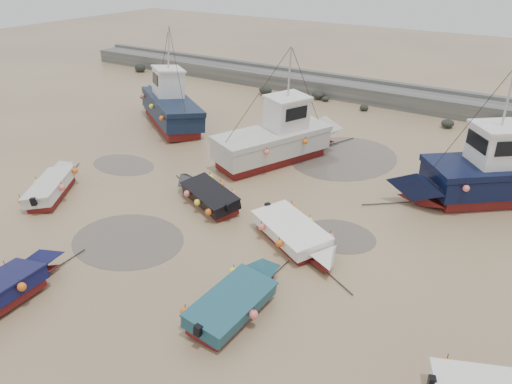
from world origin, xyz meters
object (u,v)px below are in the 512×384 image
dinghy_4 (208,192)px  cabin_boat_0 (168,104)px  dinghy_2 (236,297)px  dinghy_5 (296,234)px  dinghy_0 (54,183)px  cabin_boat_2 (499,173)px  person (249,159)px  cabin_boat_1 (280,137)px

dinghy_4 → cabin_boat_0: size_ratio=0.59×
dinghy_2 → dinghy_5: 4.56m
dinghy_0 → dinghy_5: same height
dinghy_2 → dinghy_5: bearing=94.1°
dinghy_2 → cabin_boat_0: 19.89m
dinghy_5 → cabin_boat_2: size_ratio=0.59×
dinghy_4 → cabin_boat_2: cabin_boat_2 is taller
dinghy_5 → person: bearing=-105.4°
cabin_boat_0 → dinghy_5: bearing=-87.3°
dinghy_0 → dinghy_5: 12.21m
dinghy_4 → dinghy_5: size_ratio=0.97×
dinghy_2 → cabin_boat_0: size_ratio=0.61×
dinghy_4 → person: (-1.31, 5.36, -0.56)m
person → cabin_boat_2: bearing=160.5°
dinghy_0 → dinghy_4: bearing=-7.6°
cabin_boat_1 → dinghy_2: bearing=-44.1°
cabin_boat_0 → cabin_boat_1: size_ratio=0.96×
dinghy_5 → person: (-6.54, 6.41, -0.55)m
cabin_boat_0 → cabin_boat_1: (9.46, -1.41, 0.01)m
cabin_boat_0 → dinghy_2: bearing=-98.2°
dinghy_4 → dinghy_5: same height
dinghy_0 → person: (5.47, 8.62, -0.55)m
cabin_boat_0 → cabin_boat_1: bearing=-64.6°
cabin_boat_0 → dinghy_4: bearing=-95.8°
cabin_boat_0 → person: cabin_boat_0 is taller
dinghy_2 → cabin_boat_2: cabin_boat_2 is taller
person → dinghy_2: bearing=91.7°
dinghy_4 → cabin_boat_1: 6.33m
dinghy_4 → person: 5.54m
cabin_boat_2 → person: 12.70m
dinghy_0 → cabin_boat_1: cabin_boat_1 is taller
cabin_boat_1 → cabin_boat_2: same height
person → cabin_boat_1: bearing=-178.3°
dinghy_5 → person: size_ratio=2.98×
dinghy_2 → cabin_boat_1: cabin_boat_1 is taller
dinghy_4 → dinghy_2: bearing=-111.4°
dinghy_4 → cabin_boat_2: size_ratio=0.57×
cabin_boat_1 → person: cabin_boat_1 is taller
dinghy_0 → dinghy_4: 7.52m
cabin_boat_0 → person: bearing=-72.5°
dinghy_2 → cabin_boat_2: (5.63, 13.29, 0.75)m
cabin_boat_0 → cabin_boat_2: bearing=-56.2°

